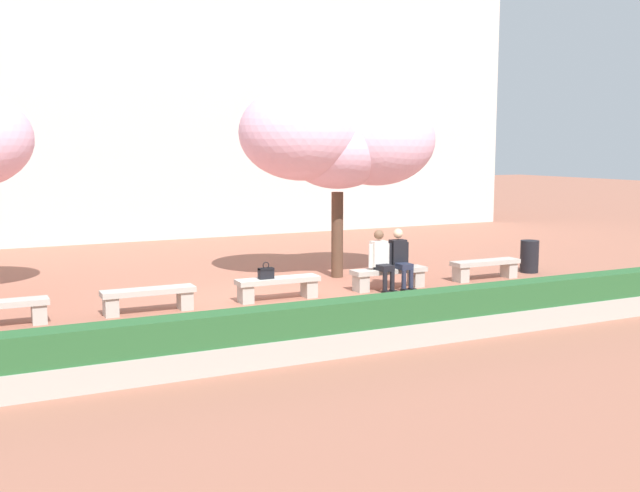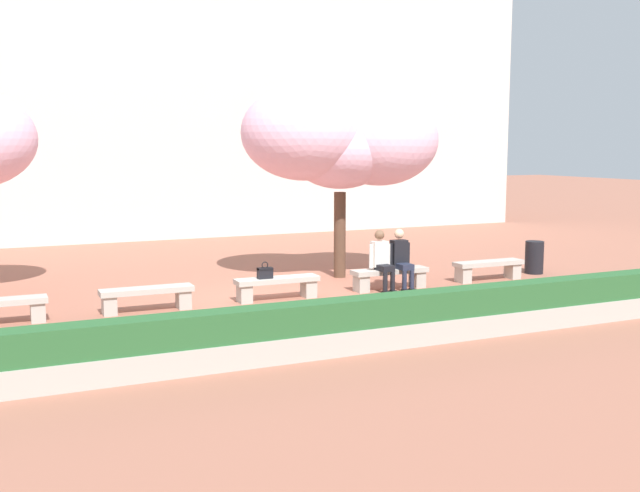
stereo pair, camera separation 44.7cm
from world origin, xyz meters
The scene contains 12 objects.
ground_plane centered at (0.00, 0.00, 0.00)m, with size 100.00×100.00×0.00m, color #9E604C.
building_facade centered at (0.00, 12.48, 5.21)m, with size 28.00×4.00×10.42m, color beige.
stone_bench_near_west centered at (-2.59, 0.00, 0.30)m, with size 1.71×0.44×0.45m.
stone_bench_center centered at (0.00, 0.00, 0.30)m, with size 1.71×0.44×0.45m.
stone_bench_near_east centered at (2.59, 0.00, 0.30)m, with size 1.71×0.44×0.45m.
stone_bench_east_end centered at (5.17, 0.00, 0.30)m, with size 1.71×0.44×0.45m.
person_seated_left centered at (2.35, -0.05, 0.70)m, with size 0.51×0.69×1.29m.
person_seated_right centered at (2.83, -0.05, 0.70)m, with size 0.51×0.68×1.29m.
handbag centered at (-0.26, -0.02, 0.58)m, with size 0.30×0.15×0.34m.
cherry_tree_main centered at (2.24, 1.73, 3.19)m, with size 4.59×2.92×4.41m.
planter_hedge_foreground centered at (0.00, -3.99, 0.39)m, with size 14.36×0.50×0.80m.
trash_bin centered at (6.77, 0.32, 0.39)m, with size 0.44×0.44×0.78m, color black.
Camera 2 is at (-5.35, -13.69, 3.04)m, focal length 42.00 mm.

